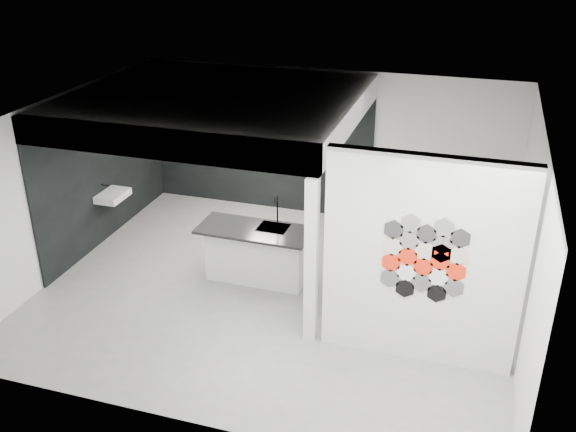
{
  "coord_description": "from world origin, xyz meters",
  "views": [
    {
      "loc": [
        2.68,
        -8.05,
        5.27
      ],
      "look_at": [
        0.1,
        0.3,
        1.15
      ],
      "focal_mm": 40.0,
      "sensor_mm": 36.0,
      "label": 1
    }
  ],
  "objects_px": {
    "partition_panel": "(422,262)",
    "stockpot": "(209,134)",
    "glass_bowl": "(331,149)",
    "glass_vase": "(332,148)",
    "kettle": "(318,146)",
    "utensil_cup": "(222,138)",
    "kitchen_island": "(257,252)",
    "bottle_dark": "(248,138)",
    "wall_basin": "(113,196)"
  },
  "relations": [
    {
      "from": "kitchen_island",
      "to": "stockpot",
      "type": "distance_m",
      "value": 3.37
    },
    {
      "from": "glass_bowl",
      "to": "bottle_dark",
      "type": "bearing_deg",
      "value": 180.0
    },
    {
      "from": "bottle_dark",
      "to": "utensil_cup",
      "type": "relative_size",
      "value": 1.98
    },
    {
      "from": "bottle_dark",
      "to": "utensil_cup",
      "type": "distance_m",
      "value": 0.53
    },
    {
      "from": "partition_panel",
      "to": "glass_bowl",
      "type": "relative_size",
      "value": 23.12
    },
    {
      "from": "glass_vase",
      "to": "utensil_cup",
      "type": "relative_size",
      "value": 1.49
    },
    {
      "from": "kitchen_island",
      "to": "kettle",
      "type": "bearing_deg",
      "value": 84.71
    },
    {
      "from": "partition_panel",
      "to": "wall_basin",
      "type": "relative_size",
      "value": 4.67
    },
    {
      "from": "kettle",
      "to": "glass_bowl",
      "type": "distance_m",
      "value": 0.25
    },
    {
      "from": "partition_panel",
      "to": "glass_bowl",
      "type": "height_order",
      "value": "partition_panel"
    },
    {
      "from": "stockpot",
      "to": "partition_panel",
      "type": "bearing_deg",
      "value": -40.54
    },
    {
      "from": "kitchen_island",
      "to": "bottle_dark",
      "type": "height_order",
      "value": "bottle_dark"
    },
    {
      "from": "stockpot",
      "to": "kettle",
      "type": "distance_m",
      "value": 2.18
    },
    {
      "from": "kitchen_island",
      "to": "stockpot",
      "type": "relative_size",
      "value": 7.46
    },
    {
      "from": "glass_bowl",
      "to": "utensil_cup",
      "type": "bearing_deg",
      "value": 180.0
    },
    {
      "from": "stockpot",
      "to": "kettle",
      "type": "height_order",
      "value": "stockpot"
    },
    {
      "from": "partition_panel",
      "to": "stockpot",
      "type": "distance_m",
      "value": 5.95
    },
    {
      "from": "stockpot",
      "to": "glass_vase",
      "type": "xyz_separation_m",
      "value": [
        2.44,
        0.0,
        -0.03
      ]
    },
    {
      "from": "wall_basin",
      "to": "stockpot",
      "type": "height_order",
      "value": "stockpot"
    },
    {
      "from": "kitchen_island",
      "to": "glass_vase",
      "type": "relative_size",
      "value": 12.81
    },
    {
      "from": "wall_basin",
      "to": "glass_bowl",
      "type": "xyz_separation_m",
      "value": [
        3.38,
        2.07,
        0.51
      ]
    },
    {
      "from": "partition_panel",
      "to": "glass_vase",
      "type": "bearing_deg",
      "value": 118.23
    },
    {
      "from": "kitchen_island",
      "to": "utensil_cup",
      "type": "distance_m",
      "value": 3.22
    },
    {
      "from": "partition_panel",
      "to": "stockpot",
      "type": "xyz_separation_m",
      "value": [
        -4.52,
        3.87,
        0.02
      ]
    },
    {
      "from": "stockpot",
      "to": "glass_bowl",
      "type": "height_order",
      "value": "stockpot"
    },
    {
      "from": "kettle",
      "to": "glass_vase",
      "type": "relative_size",
      "value": 1.18
    },
    {
      "from": "partition_panel",
      "to": "glass_bowl",
      "type": "bearing_deg",
      "value": 118.39
    },
    {
      "from": "wall_basin",
      "to": "glass_vase",
      "type": "distance_m",
      "value": 4.01
    },
    {
      "from": "glass_bowl",
      "to": "kettle",
      "type": "bearing_deg",
      "value": 180.0
    },
    {
      "from": "glass_vase",
      "to": "utensil_cup",
      "type": "bearing_deg",
      "value": 180.0
    },
    {
      "from": "wall_basin",
      "to": "bottle_dark",
      "type": "relative_size",
      "value": 3.3
    },
    {
      "from": "glass_bowl",
      "to": "utensil_cup",
      "type": "distance_m",
      "value": 2.17
    },
    {
      "from": "stockpot",
      "to": "bottle_dark",
      "type": "xyz_separation_m",
      "value": [
        0.79,
        0.0,
        -0.01
      ]
    },
    {
      "from": "partition_panel",
      "to": "kitchen_island",
      "type": "relative_size",
      "value": 1.59
    },
    {
      "from": "kitchen_island",
      "to": "kettle",
      "type": "relative_size",
      "value": 10.89
    },
    {
      "from": "glass_bowl",
      "to": "partition_panel",
      "type": "bearing_deg",
      "value": -61.61
    },
    {
      "from": "bottle_dark",
      "to": "stockpot",
      "type": "bearing_deg",
      "value": 180.0
    },
    {
      "from": "partition_panel",
      "to": "glass_vase",
      "type": "height_order",
      "value": "partition_panel"
    },
    {
      "from": "partition_panel",
      "to": "bottle_dark",
      "type": "bearing_deg",
      "value": 133.95
    },
    {
      "from": "partition_panel",
      "to": "utensil_cup",
      "type": "height_order",
      "value": "partition_panel"
    },
    {
      "from": "kitchen_island",
      "to": "partition_panel",
      "type": "bearing_deg",
      "value": -24.6
    },
    {
      "from": "glass_vase",
      "to": "utensil_cup",
      "type": "height_order",
      "value": "glass_vase"
    },
    {
      "from": "bottle_dark",
      "to": "glass_vase",
      "type": "bearing_deg",
      "value": 0.0
    },
    {
      "from": "kitchen_island",
      "to": "kettle",
      "type": "xyz_separation_m",
      "value": [
        0.28,
        2.62,
        0.91
      ]
    },
    {
      "from": "kettle",
      "to": "glass_bowl",
      "type": "xyz_separation_m",
      "value": [
        0.25,
        0.0,
        -0.03
      ]
    },
    {
      "from": "utensil_cup",
      "to": "bottle_dark",
      "type": "bearing_deg",
      "value": 0.0
    },
    {
      "from": "kitchen_island",
      "to": "glass_vase",
      "type": "height_order",
      "value": "glass_vase"
    },
    {
      "from": "kettle",
      "to": "utensil_cup",
      "type": "relative_size",
      "value": 1.76
    },
    {
      "from": "stockpot",
      "to": "glass_bowl",
      "type": "relative_size",
      "value": 1.95
    },
    {
      "from": "partition_panel",
      "to": "kitchen_island",
      "type": "xyz_separation_m",
      "value": [
        -2.62,
        1.24,
        -0.92
      ]
    }
  ]
}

